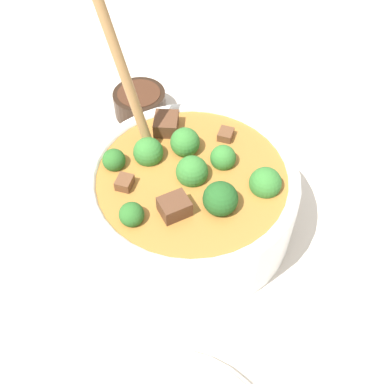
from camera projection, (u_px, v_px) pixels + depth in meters
name	position (u px, v px, depth m)	size (l,w,h in m)	color
ground_plane	(192.00, 223.00, 0.65)	(4.00, 4.00, 0.00)	silver
stew_bowl	(192.00, 195.00, 0.61)	(0.26, 0.26, 0.28)	white
condiment_bowl	(140.00, 102.00, 0.77)	(0.08, 0.08, 0.04)	black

